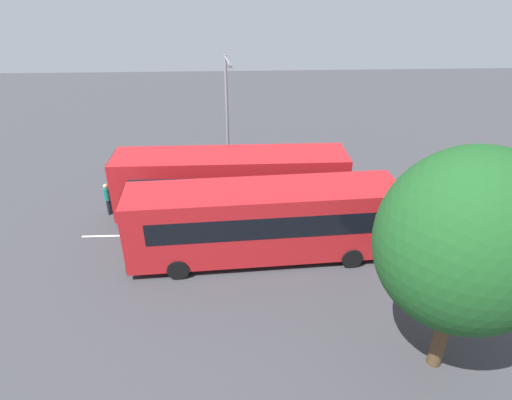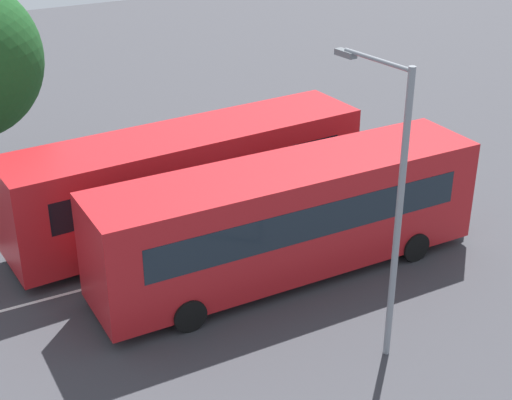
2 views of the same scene
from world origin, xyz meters
The scene contains 7 objects.
ground_plane centered at (0.00, 0.00, 0.00)m, with size 73.76×73.76×0.00m, color #38383D.
bus_far_left centered at (0.63, -1.91, 1.82)m, with size 11.43×2.68×3.33m.
bus_center_left centered at (-0.75, 1.85, 1.82)m, with size 11.55×3.16×3.33m.
pedestrian centered at (6.93, -2.15, 1.03)m, with size 0.45×0.45×1.74m.
street_lamp centered at (0.75, -6.07, 4.17)m, with size 0.46×2.37×7.21m.
depot_tree centered at (-5.93, 7.96, 4.73)m, with size 5.11×4.60×7.43m.
lane_stripe_outer_left centered at (0.00, 0.00, 0.00)m, with size 15.55×0.12×0.01m, color silver.
Camera 1 is at (0.29, 17.17, 11.24)m, focal length 29.69 mm.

